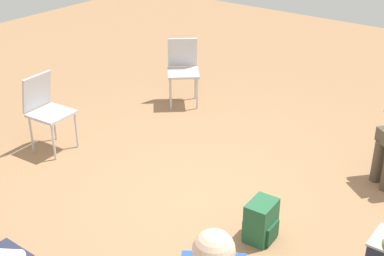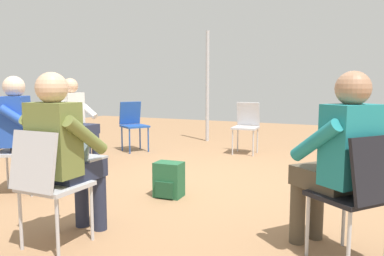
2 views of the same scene
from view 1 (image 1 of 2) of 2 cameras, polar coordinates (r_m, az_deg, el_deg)
ground_plane at (r=5.01m, az=1.11°, el=-8.39°), size 14.00×14.00×0.00m
chair_northeast at (r=6.99m, az=-0.98°, el=6.57°), size 0.59×0.58×0.85m
chair_north at (r=6.00m, az=-15.29°, el=2.16°), size 0.43×0.46×0.85m
backpack_near_laptop_user at (r=4.58m, az=7.35°, el=-10.00°), size 0.29×0.26×0.36m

